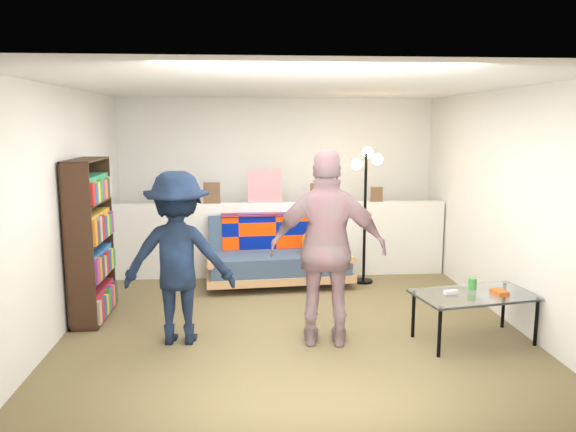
{
  "coord_description": "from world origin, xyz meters",
  "views": [
    {
      "loc": [
        -0.46,
        -5.58,
        2.04
      ],
      "look_at": [
        0.0,
        0.4,
        1.05
      ],
      "focal_mm": 35.0,
      "sensor_mm": 36.0,
      "label": 1
    }
  ],
  "objects_px": {
    "futon_sofa": "(279,256)",
    "floor_lamp": "(366,187)",
    "bookshelf": "(90,245)",
    "coffee_table": "(475,297)",
    "person_left": "(178,258)",
    "person_right": "(328,249)"
  },
  "relations": [
    {
      "from": "futon_sofa",
      "to": "floor_lamp",
      "type": "height_order",
      "value": "floor_lamp"
    },
    {
      "from": "bookshelf",
      "to": "person_right",
      "type": "distance_m",
      "value": 2.54
    },
    {
      "from": "futon_sofa",
      "to": "coffee_table",
      "type": "bearing_deg",
      "value": -50.31
    },
    {
      "from": "person_right",
      "to": "floor_lamp",
      "type": "bearing_deg",
      "value": -103.28
    },
    {
      "from": "bookshelf",
      "to": "person_left",
      "type": "xyz_separation_m",
      "value": [
        0.99,
        -0.72,
        0.02
      ]
    },
    {
      "from": "bookshelf",
      "to": "floor_lamp",
      "type": "height_order",
      "value": "floor_lamp"
    },
    {
      "from": "futon_sofa",
      "to": "floor_lamp",
      "type": "bearing_deg",
      "value": 0.56
    },
    {
      "from": "bookshelf",
      "to": "floor_lamp",
      "type": "bearing_deg",
      "value": 19.9
    },
    {
      "from": "futon_sofa",
      "to": "coffee_table",
      "type": "relative_size",
      "value": 1.57
    },
    {
      "from": "coffee_table",
      "to": "floor_lamp",
      "type": "bearing_deg",
      "value": 106.27
    },
    {
      "from": "bookshelf",
      "to": "person_left",
      "type": "distance_m",
      "value": 1.23
    },
    {
      "from": "coffee_table",
      "to": "floor_lamp",
      "type": "height_order",
      "value": "floor_lamp"
    },
    {
      "from": "coffee_table",
      "to": "person_left",
      "type": "height_order",
      "value": "person_left"
    },
    {
      "from": "coffee_table",
      "to": "person_right",
      "type": "bearing_deg",
      "value": 178.13
    },
    {
      "from": "person_left",
      "to": "person_right",
      "type": "relative_size",
      "value": 0.89
    },
    {
      "from": "person_right",
      "to": "person_left",
      "type": "bearing_deg",
      "value": 0.55
    },
    {
      "from": "futon_sofa",
      "to": "bookshelf",
      "type": "xyz_separation_m",
      "value": [
        -2.05,
        -1.13,
        0.42
      ]
    },
    {
      "from": "person_right",
      "to": "futon_sofa",
      "type": "bearing_deg",
      "value": -73.05
    },
    {
      "from": "futon_sofa",
      "to": "person_right",
      "type": "bearing_deg",
      "value": -80.9
    },
    {
      "from": "futon_sofa",
      "to": "bookshelf",
      "type": "bearing_deg",
      "value": -151.04
    },
    {
      "from": "futon_sofa",
      "to": "floor_lamp",
      "type": "distance_m",
      "value": 1.41
    },
    {
      "from": "coffee_table",
      "to": "person_left",
      "type": "relative_size",
      "value": 0.74
    }
  ]
}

